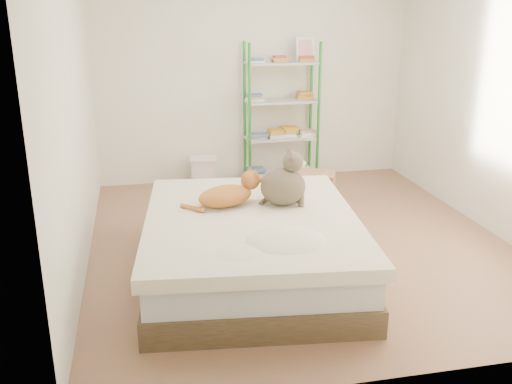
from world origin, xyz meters
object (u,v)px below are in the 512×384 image
object	(u,v)px
bed	(251,246)
shelf_unit	(282,115)
white_bin	(204,172)
cardboard_box	(310,189)
orange_cat	(225,193)
grey_cat	(283,178)

from	to	relation	value
bed	shelf_unit	size ratio (longest dim) A/B	1.29
shelf_unit	white_bin	distance (m)	1.17
bed	cardboard_box	world-z (taller)	bed
bed	shelf_unit	xyz separation A→B (m)	(0.88, 2.50, 0.57)
shelf_unit	white_bin	xyz separation A→B (m)	(-0.97, -0.03, -0.65)
shelf_unit	bed	bearing A→B (deg)	-109.36
orange_cat	shelf_unit	bearing A→B (deg)	47.18
shelf_unit	cardboard_box	world-z (taller)	shelf_unit
grey_cat	shelf_unit	xyz separation A→B (m)	(0.57, 2.30, 0.08)
orange_cat	grey_cat	size ratio (longest dim) A/B	1.22
white_bin	shelf_unit	bearing A→B (deg)	1.83
shelf_unit	cardboard_box	size ratio (longest dim) A/B	2.62
grey_cat	cardboard_box	xyz separation A→B (m)	(0.66, 1.35, -0.57)
orange_cat	grey_cat	bearing A→B (deg)	-25.42
cardboard_box	shelf_unit	bearing A→B (deg)	119.12
bed	grey_cat	bearing A→B (deg)	39.05
orange_cat	cardboard_box	xyz separation A→B (m)	(1.13, 1.29, -0.46)
cardboard_box	grey_cat	bearing A→B (deg)	-92.22
bed	white_bin	size ratio (longest dim) A/B	6.27
grey_cat	shelf_unit	bearing A→B (deg)	-6.00
grey_cat	shelf_unit	distance (m)	2.37
grey_cat	cardboard_box	world-z (taller)	grey_cat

